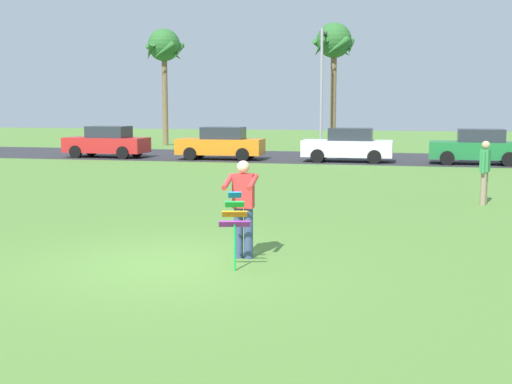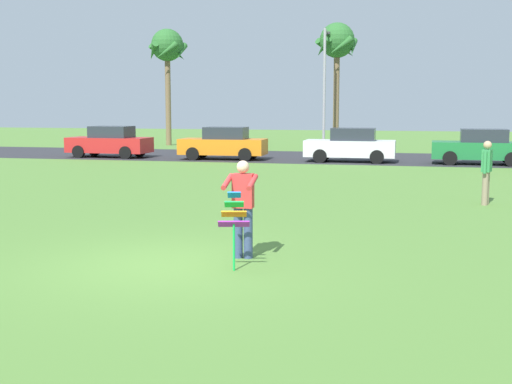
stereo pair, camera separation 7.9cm
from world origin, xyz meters
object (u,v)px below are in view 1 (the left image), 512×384
(person_kite_flyer, at_px, (243,205))
(palm_tree_right_near, at_px, (334,45))
(palm_tree_left_near, at_px, (164,50))
(streetlight_pole, at_px, (322,82))
(parked_car_green, at_px, (478,147))
(parked_car_white, at_px, (348,146))
(kite_held, at_px, (235,217))
(parked_car_orange, at_px, (221,144))
(person_walker_near, at_px, (485,170))
(parked_car_red, at_px, (107,142))

(person_kite_flyer, xyz_separation_m, palm_tree_right_near, (-1.70, 29.83, 5.28))
(palm_tree_left_near, height_order, palm_tree_right_near, palm_tree_left_near)
(person_kite_flyer, bearing_deg, streetlight_pole, 94.42)
(person_kite_flyer, distance_m, parked_car_green, 21.27)
(parked_car_green, xyz_separation_m, palm_tree_left_near, (-18.80, 10.42, 5.48))
(parked_car_white, height_order, palm_tree_right_near, palm_tree_right_near)
(kite_held, xyz_separation_m, parked_car_white, (0.02, 21.17, -0.08))
(person_kite_flyer, relative_size, kite_held, 1.39)
(person_kite_flyer, bearing_deg, parked_car_orange, 106.77)
(parked_car_green, xyz_separation_m, streetlight_pole, (-8.03, 7.26, 3.22))
(palm_tree_left_near, relative_size, streetlight_pole, 1.09)
(parked_car_orange, distance_m, palm_tree_right_near, 11.75)
(parked_car_white, distance_m, person_walker_near, 13.67)
(parked_car_red, relative_size, palm_tree_left_near, 0.56)
(parked_car_orange, bearing_deg, parked_car_white, -0.01)
(parked_car_white, distance_m, parked_car_green, 5.84)
(parked_car_red, height_order, parked_car_orange, same)
(kite_held, distance_m, parked_car_orange, 22.06)
(parked_car_red, bearing_deg, kite_held, -59.96)
(person_kite_flyer, distance_m, parked_car_orange, 21.34)
(palm_tree_left_near, height_order, person_walker_near, palm_tree_left_near)
(person_kite_flyer, xyz_separation_m, person_walker_near, (4.83, 7.62, -0.02))
(kite_held, height_order, streetlight_pole, streetlight_pole)
(kite_held, relative_size, palm_tree_right_near, 0.16)
(person_kite_flyer, bearing_deg, kite_held, -87.12)
(parked_car_red, xyz_separation_m, person_walker_near, (17.04, -12.81, 0.16))
(streetlight_pole, height_order, person_walker_near, streetlight_pole)
(parked_car_white, height_order, streetlight_pole, streetlight_pole)
(parked_car_white, bearing_deg, parked_car_green, -0.01)
(palm_tree_left_near, distance_m, person_walker_near, 29.71)
(parked_car_orange, bearing_deg, parked_car_red, -179.98)
(person_kite_flyer, relative_size, palm_tree_left_near, 0.23)
(parked_car_white, xyz_separation_m, person_walker_near, (4.78, -12.81, 0.16))
(person_kite_flyer, height_order, palm_tree_left_near, palm_tree_left_near)
(palm_tree_left_near, bearing_deg, kite_held, -67.71)
(streetlight_pole, bearing_deg, parked_car_red, -144.20)
(parked_car_red, distance_m, streetlight_pole, 12.83)
(parked_car_orange, bearing_deg, streetlight_pole, 61.04)
(parked_car_red, distance_m, person_walker_near, 21.32)
(streetlight_pole, bearing_deg, parked_car_green, -42.12)
(parked_car_green, height_order, person_walker_near, person_walker_near)
(kite_held, relative_size, person_walker_near, 0.72)
(parked_car_green, xyz_separation_m, palm_tree_right_near, (-7.59, 9.40, 5.46))
(parked_car_orange, bearing_deg, parked_car_green, -0.01)
(palm_tree_right_near, bearing_deg, person_kite_flyer, -86.74)
(parked_car_orange, distance_m, parked_car_white, 6.21)
(parked_car_red, bearing_deg, palm_tree_left_near, 93.86)
(palm_tree_right_near, distance_m, streetlight_pole, 3.12)
(parked_car_orange, xyz_separation_m, palm_tree_right_near, (4.46, 9.40, 5.46))
(person_kite_flyer, distance_m, kite_held, 0.75)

